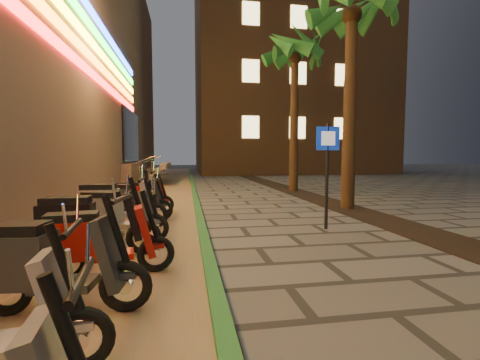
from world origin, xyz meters
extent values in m
cube|color=#8C7251|center=(-2.60, 10.00, 0.01)|extent=(3.40, 60.00, 0.01)
cube|color=#27682D|center=(-0.90, 10.00, 0.05)|extent=(0.18, 60.00, 0.10)
cube|color=black|center=(3.60, 5.00, 0.01)|extent=(1.20, 40.00, 0.02)
cube|color=black|center=(-4.45, 18.00, 2.80)|extent=(0.08, 5.00, 3.00)
cube|color=gray|center=(-6.50, 18.00, 0.60)|extent=(5.00, 6.00, 1.20)
cube|color=#FF1414|center=(-4.45, 6.00, 4.50)|extent=(0.06, 26.00, 0.28)
cube|color=gray|center=(-3.50, 18.00, 0.15)|extent=(0.35, 5.00, 0.30)
cube|color=gray|center=(-3.15, 18.00, 0.45)|extent=(0.35, 5.00, 0.30)
cube|color=gray|center=(-2.80, 18.00, 0.75)|extent=(0.35, 5.00, 0.30)
cube|color=gray|center=(-2.45, 18.00, 1.05)|extent=(0.35, 5.00, 0.30)
cylinder|color=silver|center=(-3.90, 16.00, 1.25)|extent=(2.09, 0.06, 0.81)
cylinder|color=silver|center=(-3.90, 20.00, 1.25)|extent=(2.09, 0.06, 0.81)
cube|color=brown|center=(9.00, 32.00, 12.50)|extent=(18.00, 16.00, 25.00)
cube|color=#FFE48C|center=(4.00, 23.97, 4.00)|extent=(1.40, 0.06, 1.80)
cube|color=#FFE48C|center=(8.00, 23.97, 4.00)|extent=(1.40, 0.06, 1.80)
cube|color=#FFE48C|center=(12.00, 23.97, 4.00)|extent=(1.40, 0.06, 1.80)
cube|color=#FFE48C|center=(4.00, 23.97, 8.50)|extent=(1.40, 0.06, 1.80)
cube|color=#FFE48C|center=(8.00, 23.97, 8.50)|extent=(1.40, 0.06, 1.80)
cube|color=#FFE48C|center=(12.00, 23.97, 8.50)|extent=(1.40, 0.06, 1.80)
cube|color=#FFE48C|center=(4.00, 23.97, 13.00)|extent=(1.40, 0.06, 1.80)
cube|color=#FFE48C|center=(8.00, 23.97, 13.00)|extent=(1.40, 0.06, 1.80)
cube|color=#FFE48C|center=(12.00, 23.97, 13.00)|extent=(1.40, 0.06, 1.80)
cylinder|color=#472D19|center=(3.60, 7.00, 2.85)|extent=(0.40, 0.40, 5.70)
sphere|color=#472D19|center=(3.60, 7.00, 5.70)|extent=(0.56, 0.56, 0.56)
cone|color=#215A1C|center=(4.49, 7.00, 6.15)|extent=(0.60, 1.93, 1.52)
cone|color=#215A1C|center=(4.28, 7.57, 6.15)|extent=(1.70, 1.86, 1.52)
cone|color=#215A1C|center=(3.75, 7.87, 6.15)|extent=(2.00, 0.93, 1.52)
cone|color=#215A1C|center=(3.16, 7.77, 6.15)|extent=(1.97, 1.48, 1.52)
cone|color=#215A1C|center=(2.77, 7.30, 6.15)|extent=(1.22, 2.02, 1.52)
cylinder|color=#472D19|center=(3.60, 12.00, 2.98)|extent=(0.40, 0.40, 5.95)
sphere|color=#472D19|center=(3.60, 12.00, 5.95)|extent=(0.56, 0.56, 0.56)
cone|color=#215A1C|center=(4.49, 12.00, 6.40)|extent=(0.60, 1.93, 1.52)
cone|color=#215A1C|center=(4.28, 12.57, 6.40)|extent=(1.70, 1.86, 1.52)
cone|color=#215A1C|center=(3.75, 12.87, 6.40)|extent=(2.00, 0.93, 1.52)
cone|color=#215A1C|center=(3.16, 12.77, 6.40)|extent=(1.97, 1.48, 1.52)
cone|color=#215A1C|center=(2.77, 12.30, 6.40)|extent=(1.22, 2.02, 1.52)
cone|color=#215A1C|center=(2.77, 11.70, 6.40)|extent=(1.22, 2.02, 1.52)
cone|color=#215A1C|center=(3.16, 11.23, 6.40)|extent=(1.97, 1.48, 1.52)
cone|color=#215A1C|center=(3.75, 11.13, 6.40)|extent=(2.00, 0.93, 1.52)
cone|color=#215A1C|center=(4.28, 11.43, 6.40)|extent=(1.70, 1.86, 1.52)
cylinder|color=black|center=(1.79, 4.55, 1.15)|extent=(0.07, 0.07, 2.29)
cube|color=#0E33B6|center=(1.79, 4.53, 1.97)|extent=(0.50, 0.07, 0.50)
cube|color=white|center=(1.79, 4.50, 1.97)|extent=(0.29, 0.04, 0.29)
cylinder|color=black|center=(-1.72, -0.52, 0.74)|extent=(0.26, 0.10, 0.69)
cylinder|color=black|center=(-1.67, -0.52, 1.04)|extent=(0.11, 0.54, 0.04)
torus|color=black|center=(-1.99, 0.41, 0.25)|extent=(0.51, 0.16, 0.50)
cylinder|color=silver|center=(-1.99, 0.41, 0.25)|extent=(0.15, 0.11, 0.13)
cube|color=silver|center=(-2.12, 0.40, 0.58)|extent=(0.30, 0.41, 0.68)
cylinder|color=black|center=(-2.06, 0.40, 0.77)|extent=(0.27, 0.10, 0.71)
cylinder|color=black|center=(-2.01, 0.41, 1.08)|extent=(0.11, 0.56, 0.04)
cube|color=silver|center=(-1.99, 0.41, 0.37)|extent=(0.23, 0.16, 0.06)
torus|color=black|center=(-2.99, 1.42, 0.27)|extent=(0.55, 0.15, 0.54)
cylinder|color=silver|center=(-2.99, 1.42, 0.27)|extent=(0.15, 0.12, 0.15)
torus|color=black|center=(-1.83, 1.32, 0.27)|extent=(0.55, 0.15, 0.54)
cylinder|color=silver|center=(-1.83, 1.32, 0.27)|extent=(0.15, 0.12, 0.15)
cube|color=#292C2E|center=(-2.42, 1.38, 0.31)|extent=(0.60, 0.40, 0.08)
cube|color=#292C2E|center=(-2.91, 1.42, 0.57)|extent=(0.76, 0.46, 0.52)
cube|color=black|center=(-2.91, 1.42, 0.87)|extent=(0.67, 0.39, 0.12)
cube|color=#292C2E|center=(-1.98, 1.34, 0.62)|extent=(0.31, 0.44, 0.73)
cylinder|color=black|center=(-1.90, 1.33, 0.83)|extent=(0.29, 0.10, 0.77)
cylinder|color=black|center=(-1.85, 1.33, 1.16)|extent=(0.10, 0.60, 0.05)
cube|color=#292C2E|center=(-1.83, 1.32, 0.39)|extent=(0.24, 0.16, 0.06)
torus|color=black|center=(-2.71, 2.26, 0.25)|extent=(0.52, 0.18, 0.51)
cylinder|color=silver|center=(-2.71, 2.26, 0.25)|extent=(0.15, 0.12, 0.14)
torus|color=black|center=(-1.63, 2.44, 0.25)|extent=(0.52, 0.18, 0.51)
cylinder|color=silver|center=(-1.63, 2.44, 0.25)|extent=(0.15, 0.12, 0.14)
cube|color=maroon|center=(-2.18, 2.35, 0.29)|extent=(0.58, 0.41, 0.08)
cube|color=maroon|center=(-2.63, 2.28, 0.54)|extent=(0.73, 0.47, 0.49)
cube|color=black|center=(-2.63, 2.28, 0.82)|extent=(0.65, 0.40, 0.12)
cube|color=maroon|center=(-1.77, 2.42, 0.58)|extent=(0.32, 0.43, 0.68)
cylinder|color=black|center=(-1.70, 2.43, 0.78)|extent=(0.27, 0.11, 0.72)
cylinder|color=black|center=(-1.65, 2.44, 1.09)|extent=(0.13, 0.56, 0.04)
cube|color=maroon|center=(-1.63, 2.44, 0.37)|extent=(0.23, 0.17, 0.06)
torus|color=black|center=(-3.11, 3.22, 0.28)|extent=(0.57, 0.13, 0.56)
cylinder|color=silver|center=(-3.11, 3.22, 0.28)|extent=(0.16, 0.12, 0.15)
torus|color=black|center=(-1.90, 3.27, 0.28)|extent=(0.57, 0.13, 0.56)
cylinder|color=silver|center=(-1.90, 3.27, 0.28)|extent=(0.16, 0.12, 0.15)
cube|color=black|center=(-2.52, 3.25, 0.32)|extent=(0.61, 0.40, 0.09)
cube|color=black|center=(-3.02, 3.22, 0.59)|extent=(0.77, 0.45, 0.54)
cube|color=black|center=(-3.02, 3.22, 0.91)|extent=(0.69, 0.38, 0.13)
cube|color=black|center=(-2.05, 3.27, 0.65)|extent=(0.31, 0.45, 0.76)
cylinder|color=black|center=(-1.98, 3.27, 0.86)|extent=(0.30, 0.09, 0.80)
cylinder|color=black|center=(-1.92, 3.27, 1.21)|extent=(0.08, 0.63, 0.05)
cube|color=black|center=(-1.90, 3.27, 0.41)|extent=(0.24, 0.16, 0.06)
torus|color=black|center=(-2.90, 4.41, 0.27)|extent=(0.54, 0.25, 0.53)
cylinder|color=silver|center=(-2.90, 4.41, 0.27)|extent=(0.17, 0.14, 0.14)
torus|color=black|center=(-1.80, 4.08, 0.27)|extent=(0.54, 0.25, 0.53)
cylinder|color=silver|center=(-1.80, 4.08, 0.27)|extent=(0.17, 0.14, 0.14)
cube|color=#B1B2B9|center=(-2.36, 4.25, 0.31)|extent=(0.64, 0.49, 0.08)
cube|color=#B1B2B9|center=(-2.82, 4.38, 0.56)|extent=(0.80, 0.58, 0.51)
cube|color=black|center=(-2.82, 4.38, 0.86)|extent=(0.70, 0.49, 0.12)
cube|color=#B1B2B9|center=(-1.94, 4.12, 0.61)|extent=(0.38, 0.47, 0.72)
cylinder|color=black|center=(-1.87, 4.10, 0.82)|extent=(0.29, 0.15, 0.76)
cylinder|color=black|center=(-1.82, 4.09, 1.15)|extent=(0.21, 0.58, 0.04)
cube|color=#B1B2B9|center=(-1.80, 4.08, 0.39)|extent=(0.26, 0.20, 0.06)
torus|color=black|center=(-3.15, 5.21, 0.29)|extent=(0.58, 0.11, 0.58)
cylinder|color=silver|center=(-3.15, 5.21, 0.29)|extent=(0.16, 0.11, 0.16)
torus|color=black|center=(-1.91, 5.22, 0.29)|extent=(0.58, 0.11, 0.58)
cylinder|color=silver|center=(-1.91, 5.22, 0.29)|extent=(0.16, 0.11, 0.16)
cube|color=silver|center=(-2.54, 5.22, 0.33)|extent=(0.61, 0.38, 0.09)
cube|color=silver|center=(-3.06, 5.21, 0.61)|extent=(0.78, 0.43, 0.55)
cube|color=black|center=(-3.06, 5.21, 0.93)|extent=(0.69, 0.36, 0.13)
cube|color=silver|center=(-2.07, 5.22, 0.66)|extent=(0.30, 0.44, 0.78)
cylinder|color=black|center=(-1.99, 5.22, 0.89)|extent=(0.30, 0.08, 0.82)
cylinder|color=black|center=(-1.93, 5.22, 1.24)|extent=(0.05, 0.64, 0.05)
cube|color=silver|center=(-1.91, 5.22, 0.42)|extent=(0.24, 0.16, 0.07)
torus|color=black|center=(-2.92, 6.31, 0.26)|extent=(0.53, 0.17, 0.52)
cylinder|color=silver|center=(-2.92, 6.31, 0.26)|extent=(0.15, 0.12, 0.14)
torus|color=black|center=(-1.81, 6.15, 0.26)|extent=(0.53, 0.17, 0.52)
cylinder|color=silver|center=(-1.81, 6.15, 0.26)|extent=(0.15, 0.12, 0.14)
cube|color=#282A2E|center=(-2.37, 6.23, 0.30)|extent=(0.59, 0.42, 0.08)
cube|color=#282A2E|center=(-2.84, 6.30, 0.55)|extent=(0.75, 0.48, 0.50)
cube|color=black|center=(-2.84, 6.30, 0.84)|extent=(0.66, 0.41, 0.12)
cube|color=#282A2E|center=(-1.95, 6.17, 0.60)|extent=(0.32, 0.43, 0.70)
cylinder|color=black|center=(-1.88, 6.16, 0.80)|extent=(0.28, 0.11, 0.74)
cylinder|color=black|center=(-1.83, 6.15, 1.12)|extent=(0.13, 0.58, 0.04)
cube|color=#282A2E|center=(-1.81, 6.15, 0.38)|extent=(0.24, 0.17, 0.06)
torus|color=black|center=(-2.87, 7.35, 0.25)|extent=(0.51, 0.20, 0.50)
cylinder|color=silver|center=(-2.87, 7.35, 0.25)|extent=(0.15, 0.12, 0.14)
torus|color=black|center=(-1.81, 7.13, 0.25)|extent=(0.51, 0.20, 0.50)
cylinder|color=silver|center=(-1.81, 7.13, 0.25)|extent=(0.15, 0.12, 0.14)
cube|color=#99100D|center=(-2.35, 7.24, 0.29)|extent=(0.59, 0.43, 0.08)
cube|color=#99100D|center=(-2.80, 7.33, 0.53)|extent=(0.74, 0.50, 0.48)
cube|color=black|center=(-2.80, 7.33, 0.81)|extent=(0.65, 0.43, 0.12)
cube|color=#99100D|center=(-1.95, 7.15, 0.58)|extent=(0.33, 0.43, 0.68)
cylinder|color=black|center=(-1.88, 7.14, 0.77)|extent=(0.27, 0.12, 0.71)
cylinder|color=black|center=(-1.83, 7.13, 1.08)|extent=(0.16, 0.56, 0.04)
cube|color=#99100D|center=(-1.81, 7.13, 0.37)|extent=(0.24, 0.18, 0.06)
camera|label=1|loc=(-1.21, -1.99, 1.58)|focal=24.00mm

